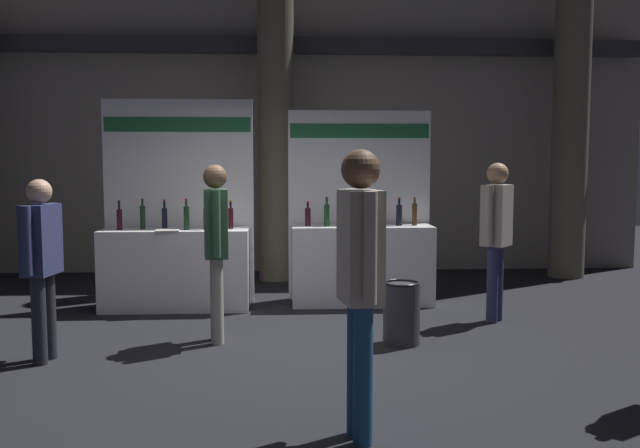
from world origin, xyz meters
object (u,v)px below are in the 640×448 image
object	(u,v)px
visitor_0	(216,238)
visitor_2	(360,269)
visitor_4	(496,228)
trash_bin	(402,313)
exhibitor_booth_0	(177,258)
exhibitor_booth_1	(362,255)
visitor_1	(42,255)

from	to	relation	value
visitor_0	visitor_2	xyz separation A→B (m)	(1.13, -2.39, 0.06)
visitor_0	visitor_4	xyz separation A→B (m)	(2.99, 0.69, 0.01)
visitor_0	trash_bin	bearing A→B (deg)	-103.08
visitor_2	visitor_4	xyz separation A→B (m)	(1.85, 3.08, -0.05)
exhibitor_booth_0	visitor_4	distance (m)	3.76
trash_bin	visitor_4	size ratio (longest dim) A/B	0.35
exhibitor_booth_0	exhibitor_booth_1	size ratio (longest dim) A/B	1.05
trash_bin	visitor_1	xyz separation A→B (m)	(-3.25, -0.40, 0.64)
exhibitor_booth_0	exhibitor_booth_1	world-z (taller)	exhibitor_booth_0
exhibitor_booth_1	visitor_1	distance (m)	3.88
visitor_0	visitor_4	bearing A→B (deg)	-84.55
trash_bin	exhibitor_booth_1	bearing A→B (deg)	94.94
trash_bin	visitor_2	bearing A→B (deg)	-106.54
visitor_4	visitor_0	bearing A→B (deg)	-36.72
exhibitor_booth_1	trash_bin	size ratio (longest dim) A/B	3.95
visitor_0	visitor_1	xyz separation A→B (m)	(-1.45, -0.57, -0.08)
trash_bin	visitor_0	size ratio (longest dim) A/B	0.35
trash_bin	visitor_1	world-z (taller)	visitor_1
exhibitor_booth_1	visitor_0	world-z (taller)	exhibitor_booth_1
trash_bin	visitor_0	world-z (taller)	visitor_0
exhibitor_booth_1	visitor_0	size ratio (longest dim) A/B	1.39
visitor_0	visitor_2	distance (m)	2.64
exhibitor_booth_1	visitor_2	bearing A→B (deg)	-96.75
visitor_1	visitor_4	xyz separation A→B (m)	(4.44, 1.27, 0.09)
visitor_0	exhibitor_booth_0	bearing A→B (deg)	14.29
trash_bin	visitor_2	distance (m)	2.44
visitor_0	visitor_2	world-z (taller)	visitor_2
visitor_1	exhibitor_booth_0	bearing A→B (deg)	-13.13
exhibitor_booth_1	trash_bin	xyz separation A→B (m)	(0.17, -1.93, -0.30)
visitor_0	visitor_2	bearing A→B (deg)	-162.22
visitor_0	visitor_4	size ratio (longest dim) A/B	0.99
trash_bin	visitor_2	size ratio (longest dim) A/B	0.33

